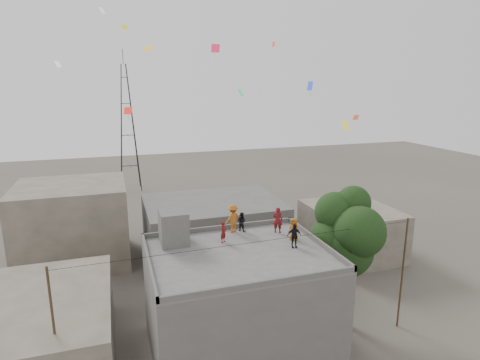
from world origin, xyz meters
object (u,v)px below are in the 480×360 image
object	(u,v)px
transmission_tower	(127,128)
person_dark_adult	(294,236)
person_red_adult	(278,220)
stair_head_box	(174,227)
tree	(347,235)

from	to	relation	value
transmission_tower	person_dark_adult	distance (m)	40.88
transmission_tower	person_red_adult	distance (m)	38.42
stair_head_box	person_dark_adult	xyz separation A→B (m)	(6.52, -2.76, -0.29)
stair_head_box	transmission_tower	distance (m)	37.46
stair_head_box	transmission_tower	bearing A→B (deg)	91.23
tree	transmission_tower	world-z (taller)	transmission_tower
stair_head_box	tree	distance (m)	10.80
person_red_adult	transmission_tower	bearing A→B (deg)	-47.99
tree	person_dark_adult	size ratio (longest dim) A/B	6.40
person_red_adult	tree	bearing A→B (deg)	-172.62
stair_head_box	person_red_adult	world-z (taller)	stair_head_box
person_red_adult	person_dark_adult	size ratio (longest dim) A/B	1.17
transmission_tower	person_red_adult	xyz separation A→B (m)	(7.35, -37.65, -2.13)
stair_head_box	transmission_tower	xyz separation A→B (m)	(-0.80, 37.40, 1.97)
stair_head_box	person_dark_adult	bearing A→B (deg)	-22.93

